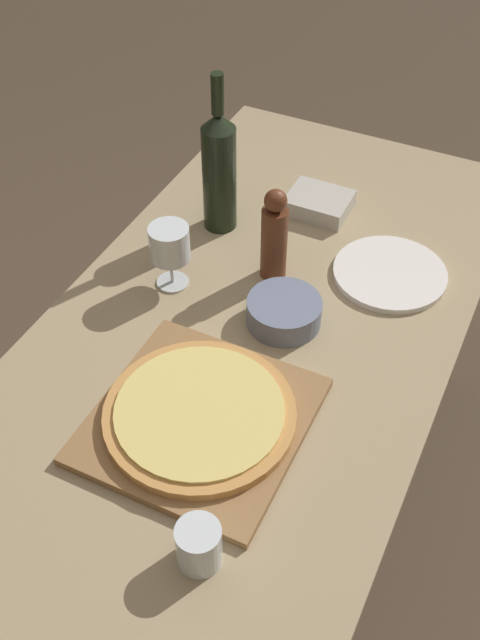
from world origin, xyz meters
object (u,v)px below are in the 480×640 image
wine_glass (170,245)px  small_bowl (284,312)px  wine_bottle (219,170)px  pizza (200,413)px  pepper_mill (274,236)px

wine_glass → small_bowl: 0.28m
small_bowl → wine_bottle: bearing=138.4°
pizza → small_bowl: small_bowl is taller
wine_glass → small_bowl: (0.26, -0.00, -0.08)m
pizza → small_bowl: 0.31m
pepper_mill → small_bowl: bearing=-57.5°
pizza → wine_bottle: (-0.23, 0.54, 0.12)m
wine_glass → pepper_mill: bearing=33.8°
pizza → wine_glass: 0.40m
wine_glass → small_bowl: wine_glass is taller
wine_bottle → small_bowl: 0.38m
pizza → small_bowl: size_ratio=2.26×
pizza → pepper_mill: (-0.05, 0.43, 0.07)m
wine_bottle → small_bowl: bearing=-41.6°
pepper_mill → wine_glass: pepper_mill is taller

